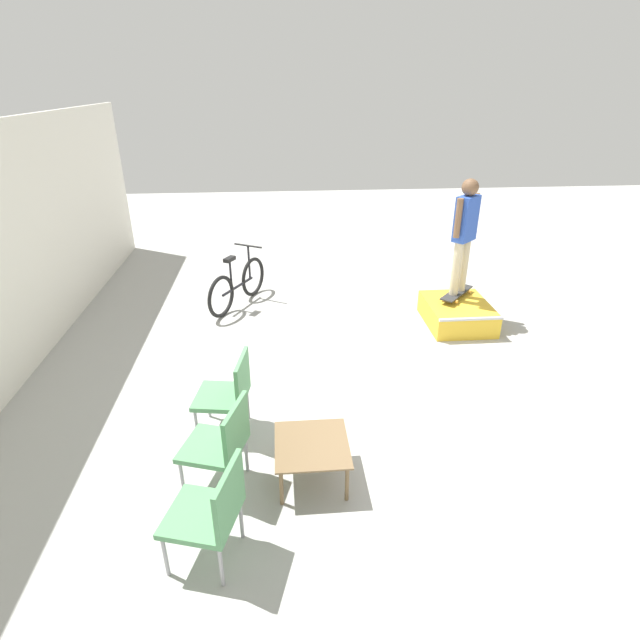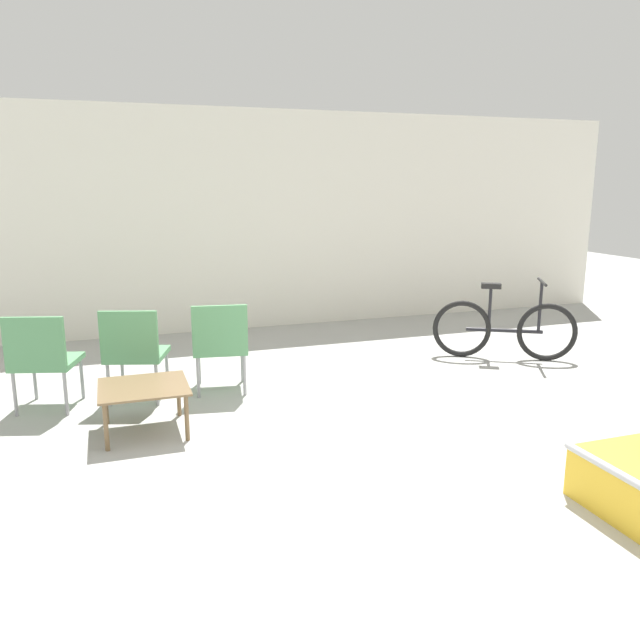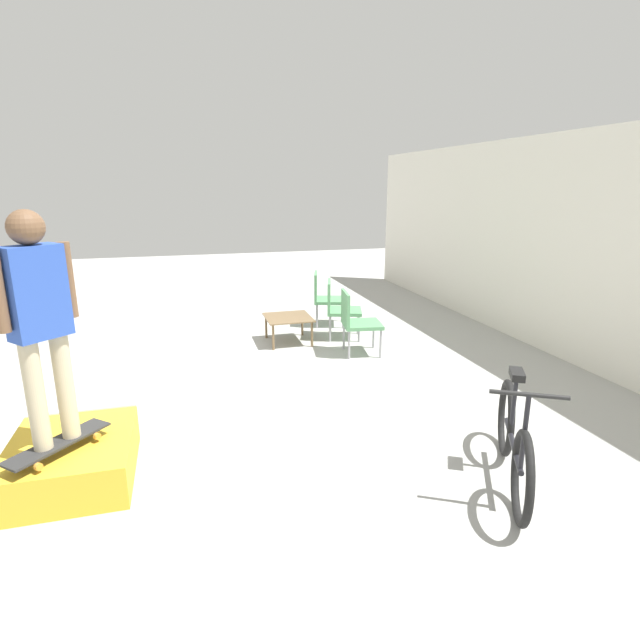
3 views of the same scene
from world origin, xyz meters
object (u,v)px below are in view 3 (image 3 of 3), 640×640
skate_ramp_box (73,459)px  skateboard_on_ramp (59,443)px  patio_chair_center (339,306)px  patio_chair_right (356,319)px  bicycle (514,441)px  coffee_table (288,320)px  person_skater (39,312)px  patio_chair_left (325,296)px

skate_ramp_box → skateboard_on_ramp: bearing=-8.9°
patio_chair_center → skate_ramp_box: bearing=151.4°
skate_ramp_box → patio_chair_right: bearing=125.7°
skateboard_on_ramp → bicycle: 3.50m
coffee_table → patio_chair_right: bearing=46.0°
person_skater → patio_chair_right: size_ratio=1.91×
patio_chair_center → patio_chair_right: (0.80, -0.00, 0.00)m
bicycle → person_skater: bearing=-74.0°
skateboard_on_ramp → bicycle: size_ratio=0.50×
patio_chair_right → bicycle: (3.33, 0.13, -0.15)m
skate_ramp_box → person_skater: bearing=-8.9°
coffee_table → patio_chair_center: (-0.03, 0.80, 0.15)m
patio_chair_right → bicycle: bicycle is taller
skate_ramp_box → patio_chair_left: size_ratio=1.26×
person_skater → patio_chair_left: bearing=-170.6°
skate_ramp_box → coffee_table: coffee_table is taller
patio_chair_center → bicycle: 4.14m
patio_chair_left → bicycle: 4.92m
patio_chair_left → patio_chair_right: 1.59m
patio_chair_left → patio_chair_right: (1.59, -0.00, 0.00)m
person_skater → patio_chair_left: 5.36m
patio_chair_left → coffee_table: bearing=151.4°
skateboard_on_ramp → patio_chair_right: size_ratio=0.80×
coffee_table → skate_ramp_box: bearing=-38.2°
patio_chair_center → bicycle: bicycle is taller
person_skater → patio_chair_center: size_ratio=1.91×
skate_ramp_box → patio_chair_left: patio_chair_left is taller
coffee_table → patio_chair_center: size_ratio=0.79×
skate_ramp_box → patio_chair_center: size_ratio=1.26×
person_skater → patio_chair_center: bearing=-176.6°
patio_chair_left → skateboard_on_ramp: bearing=157.5°
person_skater → patio_chair_center: (-3.34, 3.28, -0.95)m
skate_ramp_box → patio_chair_left: (-3.92, 3.25, 0.33)m
coffee_table → person_skater: bearing=-36.8°
skate_ramp_box → bicycle: bearing=73.5°
bicycle → patio_chair_center: bearing=-149.0°
skate_ramp_box → patio_chair_right: size_ratio=1.26×
patio_chair_center → skateboard_on_ramp: bearing=152.9°
skateboard_on_ramp → person_skater: person_skater is taller
patio_chair_right → bicycle: bearing=-168.8°
bicycle → skate_ramp_box: bearing=-77.4°
skateboard_on_ramp → patio_chair_right: 4.15m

